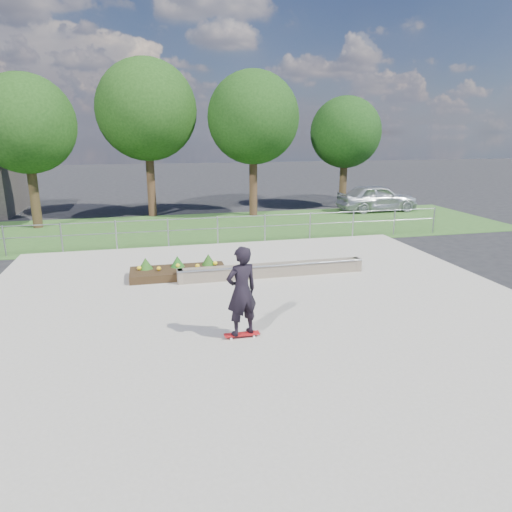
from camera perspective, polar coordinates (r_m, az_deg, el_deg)
The scene contains 12 objects.
ground at distance 11.89m, azimuth 0.73°, elevation -7.04°, with size 120.00×120.00×0.00m, color black.
grass_verge at distance 22.29m, azimuth -6.14°, elevation 3.50°, with size 30.00×8.00×0.02m, color #294D1F.
concrete_slab at distance 11.88m, azimuth 0.73°, elevation -6.90°, with size 15.00×15.00×0.06m, color gray.
fence at distance 18.74m, azimuth -4.83°, elevation 3.67°, with size 20.06×0.06×1.20m.
tree_far_left at distance 24.27m, azimuth -26.88°, elevation 14.47°, with size 4.55×4.55×7.15m.
tree_mid_left at distance 25.70m, azimuth -13.51°, elevation 17.28°, with size 5.25×5.25×8.25m.
tree_mid_right at distance 25.33m, azimuth -0.35°, elevation 16.86°, with size 4.90×4.90×7.70m.
tree_far_right at distance 28.66m, azimuth 11.13°, elevation 14.89°, with size 4.20×4.20×6.60m.
grind_ledge at distance 14.53m, azimuth 2.04°, elevation -1.75°, with size 6.00×0.44×0.43m.
planter_bed at distance 14.75m, azimuth -9.70°, elevation -1.78°, with size 3.00×1.20×0.61m.
skateboarder at distance 9.98m, azimuth -1.81°, elevation -4.44°, with size 0.85×0.68×2.10m.
parked_car at distance 27.85m, azimuth 14.90°, elevation 7.06°, with size 1.88×4.67×1.59m, color #A0A4A9.
Camera 1 is at (-2.68, -10.67, 4.50)m, focal length 32.00 mm.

